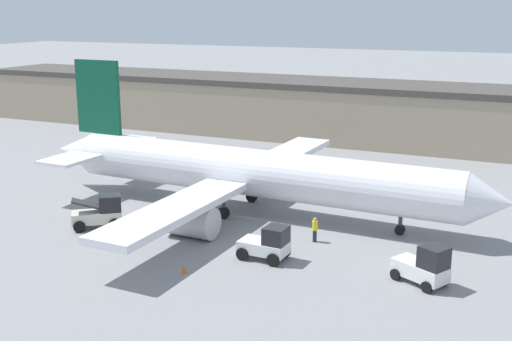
# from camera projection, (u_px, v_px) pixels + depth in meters

# --- Properties ---
(ground_plane) EXTENTS (400.00, 400.00, 0.00)m
(ground_plane) POSITION_uv_depth(u_px,v_px,m) (256.00, 213.00, 49.61)
(ground_plane) COLOR gray
(terminal_building) EXTENTS (75.36, 10.50, 6.95)m
(terminal_building) POSITION_uv_depth(u_px,v_px,m) (249.00, 105.00, 81.25)
(terminal_building) COLOR gray
(terminal_building) RESTS_ON ground_plane
(airplane) EXTENTS (38.11, 32.48, 11.18)m
(airplane) POSITION_uv_depth(u_px,v_px,m) (245.00, 173.00, 49.27)
(airplane) COLOR white
(airplane) RESTS_ON ground_plane
(ground_crew_worker) EXTENTS (0.38, 0.38, 1.72)m
(ground_crew_worker) POSITION_uv_depth(u_px,v_px,m) (315.00, 229.00, 43.22)
(ground_crew_worker) COLOR #1E2338
(ground_crew_worker) RESTS_ON ground_plane
(baggage_tug) EXTENTS (3.12, 2.06, 2.26)m
(baggage_tug) POSITION_uv_depth(u_px,v_px,m) (268.00, 244.00, 40.10)
(baggage_tug) COLOR silver
(baggage_tug) RESTS_ON ground_plane
(belt_loader_truck) EXTENTS (3.70, 3.42, 2.37)m
(belt_loader_truck) POSITION_uv_depth(u_px,v_px,m) (101.00, 212.00, 46.02)
(belt_loader_truck) COLOR beige
(belt_loader_truck) RESTS_ON ground_plane
(pushback_tug) EXTENTS (3.50, 2.92, 2.48)m
(pushback_tug) POSITION_uv_depth(u_px,v_px,m) (424.00, 266.00, 36.47)
(pushback_tug) COLOR silver
(pushback_tug) RESTS_ON ground_plane
(safety_cone_near) EXTENTS (0.36, 0.36, 0.55)m
(safety_cone_near) POSITION_uv_depth(u_px,v_px,m) (184.00, 269.00, 38.23)
(safety_cone_near) COLOR #EF590F
(safety_cone_near) RESTS_ON ground_plane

